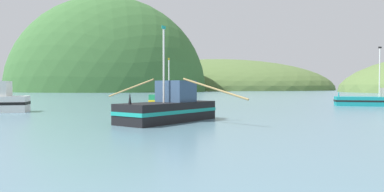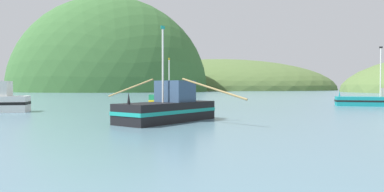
{
  "view_description": "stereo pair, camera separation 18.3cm",
  "coord_description": "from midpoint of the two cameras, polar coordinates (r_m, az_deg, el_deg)",
  "views": [
    {
      "loc": [
        -0.53,
        4.02,
        2.27
      ],
      "look_at": [
        -2.65,
        36.27,
        1.4
      ],
      "focal_mm": 32.08,
      "sensor_mm": 36.0,
      "label": 1
    },
    {
      "loc": [
        -0.35,
        4.03,
        2.27
      ],
      "look_at": [
        -2.65,
        36.27,
        1.4
      ],
      "focal_mm": 32.08,
      "sensor_mm": 36.0,
      "label": 2
    }
  ],
  "objects": [
    {
      "name": "hill_far_right",
      "position": [
        170.85,
        -13.6,
        0.74
      ],
      "size": [
        95.06,
        76.05,
        90.54
      ],
      "primitive_type": "ellipsoid",
      "color": "#386633",
      "rests_on": "ground"
    },
    {
      "name": "fishing_boat_teal",
      "position": [
        45.72,
        29.04,
        -0.63
      ],
      "size": [
        9.92,
        4.36,
        6.96
      ],
      "rotation": [
        0.0,
        0.0,
        2.94
      ],
      "color": "#147F84",
      "rests_on": "ground"
    },
    {
      "name": "hill_mid_left",
      "position": [
        245.69,
        4.09,
        1.01
      ],
      "size": [
        163.63,
        130.9,
        42.86
      ],
      "primitive_type": "ellipsoid",
      "color": "#516B38",
      "rests_on": "ground"
    },
    {
      "name": "fishing_boat_black",
      "position": [
        22.51,
        -3.68,
        -2.02
      ],
      "size": [
        9.87,
        7.61,
        6.17
      ],
      "rotation": [
        0.0,
        0.0,
        4.14
      ],
      "color": "black",
      "rests_on": "ground"
    },
    {
      "name": "fishing_boat_green",
      "position": [
        36.71,
        -3.55,
        -0.59
      ],
      "size": [
        3.38,
        6.77,
        5.33
      ],
      "rotation": [
        0.0,
        0.0,
        4.44
      ],
      "color": "#197A47",
      "rests_on": "ground"
    }
  ]
}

